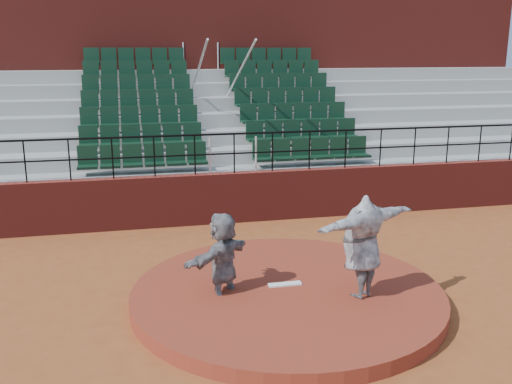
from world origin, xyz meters
TOP-DOWN VIEW (x-y plane):
  - ground at (0.00, 0.00)m, footprint 90.00×90.00m
  - pitchers_mound at (0.00, 0.00)m, footprint 5.50×5.50m
  - pitching_rubber at (0.00, 0.15)m, footprint 0.60×0.15m
  - boundary_wall at (0.00, 5.00)m, footprint 24.00×0.30m
  - wall_railing at (0.00, 5.00)m, footprint 24.04×0.05m
  - seating_deck at (0.00, 8.65)m, footprint 24.00×5.97m
  - press_box_facade at (0.00, 12.60)m, footprint 24.00×3.00m
  - pitcher at (1.13, -0.57)m, footprint 2.25×1.45m
  - fielder at (-1.13, 0.15)m, footprint 1.50×1.39m

SIDE VIEW (x-z plane):
  - ground at x=0.00m, z-range 0.00..0.00m
  - pitchers_mound at x=0.00m, z-range 0.00..0.25m
  - pitching_rubber at x=0.00m, z-range 0.25..0.28m
  - boundary_wall at x=0.00m, z-range 0.00..1.30m
  - fielder at x=-1.13m, z-range 0.00..1.67m
  - pitcher at x=1.13m, z-range 0.25..2.04m
  - seating_deck at x=0.00m, z-range -0.87..3.76m
  - wall_railing at x=0.00m, z-range 1.52..2.54m
  - press_box_facade at x=0.00m, z-range 0.00..7.10m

